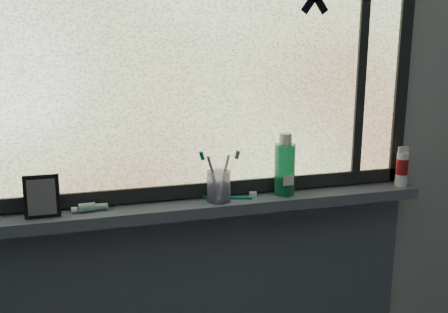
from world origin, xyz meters
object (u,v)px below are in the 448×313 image
Objects in this scene: toothbrush_cup at (219,186)px; cream_tube at (402,165)px; mouthwash_bottle at (285,164)px; vanity_mirror at (42,196)px.

cream_tube reaches higher than toothbrush_cup.
cream_tube is at bearing -2.32° from mouthwash_bottle.
toothbrush_cup is 0.73m from cream_tube.
mouthwash_bottle reaches higher than vanity_mirror.
vanity_mirror is 1.31m from cream_tube.
toothbrush_cup is at bearing 0.82° from vanity_mirror.
vanity_mirror is 0.83m from mouthwash_bottle.
mouthwash_bottle reaches higher than toothbrush_cup.
mouthwash_bottle is at bearing 177.68° from cream_tube.
cream_tube is (0.73, -0.01, 0.03)m from toothbrush_cup.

